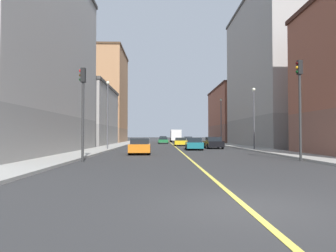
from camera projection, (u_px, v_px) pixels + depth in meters
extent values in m
plane|color=#2F2E2F|center=(246.00, 207.00, 7.19)|extent=(400.00, 400.00, 0.00)
cube|color=#9E9B93|center=(220.00, 144.00, 56.35)|extent=(2.83, 168.00, 0.15)
cube|color=#9E9B93|center=(124.00, 144.00, 55.97)|extent=(2.83, 168.00, 0.15)
cube|color=#E5D14C|center=(172.00, 144.00, 56.16)|extent=(0.16, 154.00, 0.01)
cube|color=gray|center=(284.00, 132.00, 45.01)|extent=(11.60, 23.21, 4.06)
cube|color=#9E9993|center=(283.00, 61.00, 45.31)|extent=(11.60, 23.21, 17.08)
cube|color=#474442|center=(282.00, 2.00, 45.56)|extent=(11.90, 23.51, 0.40)
cube|color=brown|center=(241.00, 134.00, 69.19)|extent=(11.60, 20.91, 3.76)
cube|color=#93513D|center=(241.00, 108.00, 69.35)|extent=(11.60, 20.91, 7.98)
cube|color=#42241B|center=(241.00, 89.00, 69.47)|extent=(11.90, 21.21, 0.40)
cube|color=gray|center=(1.00, 135.00, 26.77)|extent=(11.60, 22.81, 3.39)
cube|color=#9E9993|center=(2.00, 35.00, 27.01)|extent=(11.60, 22.81, 14.08)
cube|color=gray|center=(74.00, 136.00, 49.03)|extent=(11.60, 17.49, 3.11)
cube|color=#9E9993|center=(74.00, 107.00, 49.16)|extent=(11.60, 17.49, 5.93)
cube|color=#474442|center=(74.00, 88.00, 49.25)|extent=(11.90, 17.79, 0.40)
cube|color=#8F6B4F|center=(97.00, 136.00, 67.15)|extent=(11.60, 14.80, 3.03)
cube|color=#A8754C|center=(98.00, 91.00, 67.42)|extent=(11.60, 14.80, 16.48)
cube|color=#4B3422|center=(98.00, 53.00, 67.66)|extent=(11.90, 15.10, 0.40)
cylinder|color=#2D2D2D|center=(300.00, 118.00, 19.68)|extent=(0.16, 0.16, 5.56)
cube|color=black|center=(300.00, 67.00, 19.77)|extent=(0.28, 0.32, 0.90)
sphere|color=#320404|center=(297.00, 63.00, 19.77)|extent=(0.20, 0.20, 0.20)
sphere|color=orange|center=(297.00, 68.00, 19.77)|extent=(0.20, 0.20, 0.20)
sphere|color=black|center=(297.00, 72.00, 19.76)|extent=(0.20, 0.20, 0.20)
cylinder|color=#2D2D2D|center=(83.00, 122.00, 19.37)|extent=(0.16, 0.16, 5.00)
cube|color=black|center=(83.00, 75.00, 19.45)|extent=(0.28, 0.32, 0.90)
sphere|color=red|center=(81.00, 71.00, 19.46)|extent=(0.20, 0.20, 0.20)
sphere|color=#352204|center=(81.00, 75.00, 19.45)|extent=(0.20, 0.20, 0.20)
sphere|color=black|center=(81.00, 80.00, 19.44)|extent=(0.20, 0.20, 0.20)
cylinder|color=#4C4C51|center=(254.00, 120.00, 32.82)|extent=(0.14, 0.14, 6.22)
sphere|color=#EAEACC|center=(254.00, 90.00, 32.91)|extent=(0.36, 0.36, 0.36)
cylinder|color=#4C4C51|center=(108.00, 116.00, 34.09)|extent=(0.14, 0.14, 7.15)
sphere|color=#EAEACC|center=(108.00, 83.00, 34.19)|extent=(0.36, 0.36, 0.36)
cylinder|color=#4C4C51|center=(221.00, 122.00, 50.87)|extent=(0.14, 0.14, 7.15)
sphere|color=#EAEACC|center=(221.00, 100.00, 50.97)|extent=(0.36, 0.36, 0.36)
cube|color=#1E6B38|center=(163.00, 141.00, 59.48)|extent=(1.85, 4.34, 0.55)
cube|color=black|center=(163.00, 138.00, 59.54)|extent=(1.62, 1.94, 0.45)
cylinder|color=black|center=(159.00, 142.00, 60.80)|extent=(0.22, 0.64, 0.64)
cylinder|color=black|center=(167.00, 142.00, 60.84)|extent=(0.22, 0.64, 0.64)
cylinder|color=black|center=(159.00, 142.00, 58.11)|extent=(0.22, 0.64, 0.64)
cylinder|color=black|center=(168.00, 142.00, 58.16)|extent=(0.22, 0.64, 0.64)
cube|color=orange|center=(140.00, 148.00, 26.74)|extent=(1.93, 4.00, 0.68)
cube|color=black|center=(140.00, 141.00, 26.74)|extent=(1.65, 2.09, 0.50)
cylinder|color=black|center=(131.00, 150.00, 27.91)|extent=(0.24, 0.65, 0.64)
cylinder|color=black|center=(149.00, 150.00, 28.00)|extent=(0.24, 0.65, 0.64)
cylinder|color=black|center=(129.00, 151.00, 25.47)|extent=(0.24, 0.65, 0.64)
cylinder|color=black|center=(149.00, 151.00, 25.57)|extent=(0.24, 0.65, 0.64)
cube|color=gold|center=(181.00, 142.00, 47.48)|extent=(2.02, 4.31, 0.59)
cube|color=black|center=(181.00, 139.00, 47.47)|extent=(1.72, 2.06, 0.43)
cylinder|color=black|center=(175.00, 143.00, 48.81)|extent=(0.24, 0.65, 0.64)
cylinder|color=black|center=(186.00, 143.00, 48.78)|extent=(0.24, 0.65, 0.64)
cylinder|color=black|center=(175.00, 144.00, 46.17)|extent=(0.24, 0.65, 0.64)
cylinder|color=black|center=(187.00, 144.00, 46.15)|extent=(0.24, 0.65, 0.64)
cube|color=black|center=(213.00, 144.00, 37.76)|extent=(1.97, 4.01, 0.69)
cube|color=black|center=(213.00, 139.00, 37.76)|extent=(1.71, 2.05, 0.51)
cylinder|color=black|center=(205.00, 146.00, 38.94)|extent=(0.23, 0.64, 0.64)
cylinder|color=black|center=(218.00, 146.00, 39.01)|extent=(0.23, 0.64, 0.64)
cylinder|color=black|center=(208.00, 146.00, 36.48)|extent=(0.23, 0.64, 0.64)
cylinder|color=black|center=(223.00, 146.00, 36.55)|extent=(0.23, 0.64, 0.64)
cube|color=silver|center=(188.00, 140.00, 65.89)|extent=(1.95, 4.52, 0.65)
cube|color=black|center=(188.00, 138.00, 66.08)|extent=(1.66, 2.36, 0.43)
cylinder|color=black|center=(184.00, 141.00, 67.28)|extent=(0.24, 0.65, 0.64)
cylinder|color=black|center=(191.00, 141.00, 67.26)|extent=(0.24, 0.65, 0.64)
cylinder|color=black|center=(184.00, 141.00, 64.51)|extent=(0.24, 0.65, 0.64)
cylinder|color=black|center=(192.00, 141.00, 64.49)|extent=(0.24, 0.65, 0.64)
cube|color=#196670|center=(194.00, 145.00, 34.64)|extent=(1.91, 4.52, 0.63)
cube|color=black|center=(194.00, 140.00, 34.58)|extent=(1.63, 2.37, 0.50)
cylinder|color=black|center=(186.00, 146.00, 36.03)|extent=(0.24, 0.65, 0.64)
cylinder|color=black|center=(200.00, 146.00, 36.01)|extent=(0.24, 0.65, 0.64)
cylinder|color=black|center=(187.00, 147.00, 33.26)|extent=(0.24, 0.65, 0.64)
cylinder|color=black|center=(202.00, 147.00, 33.24)|extent=(0.24, 0.65, 0.64)
cube|color=white|center=(163.00, 140.00, 70.32)|extent=(1.86, 4.21, 0.69)
cube|color=black|center=(163.00, 137.00, 70.47)|extent=(1.58, 2.10, 0.47)
cylinder|color=black|center=(160.00, 141.00, 71.61)|extent=(0.24, 0.65, 0.64)
cylinder|color=black|center=(167.00, 141.00, 71.59)|extent=(0.24, 0.65, 0.64)
cylinder|color=black|center=(160.00, 141.00, 69.03)|extent=(0.24, 0.65, 0.64)
cylinder|color=black|center=(166.00, 141.00, 69.02)|extent=(0.24, 0.65, 0.64)
cube|color=beige|center=(175.00, 136.00, 73.98)|extent=(2.27, 2.12, 1.86)
cube|color=silver|center=(176.00, 135.00, 69.98)|extent=(2.27, 4.99, 2.36)
cylinder|color=black|center=(171.00, 140.00, 73.55)|extent=(0.30, 0.90, 0.90)
cylinder|color=black|center=(179.00, 140.00, 73.60)|extent=(0.30, 0.90, 0.90)
cylinder|color=black|center=(171.00, 140.00, 68.87)|extent=(0.30, 0.90, 0.90)
cylinder|color=black|center=(181.00, 140.00, 68.91)|extent=(0.30, 0.90, 0.90)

